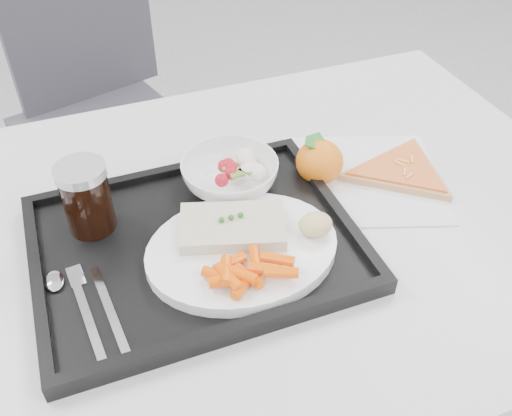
# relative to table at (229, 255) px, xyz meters

# --- Properties ---
(table) EXTENTS (1.20, 0.80, 0.75)m
(table) POSITION_rel_table_xyz_m (0.00, 0.00, 0.00)
(table) COLOR silver
(table) RESTS_ON ground
(chair) EXTENTS (0.52, 0.52, 0.93)m
(chair) POSITION_rel_table_xyz_m (-0.10, 0.86, -0.15)
(chair) COLOR #34333A
(chair) RESTS_ON ground
(tray) EXTENTS (0.45, 0.35, 0.03)m
(tray) POSITION_rel_table_xyz_m (-0.06, -0.03, 0.08)
(tray) COLOR black
(tray) RESTS_ON table
(dinner_plate) EXTENTS (0.27, 0.27, 0.02)m
(dinner_plate) POSITION_rel_table_xyz_m (-0.00, -0.08, 0.09)
(dinner_plate) COLOR white
(dinner_plate) RESTS_ON tray
(fish_fillet) EXTENTS (0.17, 0.13, 0.03)m
(fish_fillet) POSITION_rel_table_xyz_m (-0.01, -0.05, 0.11)
(fish_fillet) COLOR beige
(fish_fillet) RESTS_ON dinner_plate
(bread_roll) EXTENTS (0.06, 0.06, 0.03)m
(bread_roll) POSITION_rel_table_xyz_m (0.10, -0.09, 0.12)
(bread_roll) COLOR beige
(bread_roll) RESTS_ON dinner_plate
(salad_bowl) EXTENTS (0.15, 0.15, 0.05)m
(salad_bowl) POSITION_rel_table_xyz_m (0.03, 0.07, 0.11)
(salad_bowl) COLOR white
(salad_bowl) RESTS_ON tray
(cola_glass) EXTENTS (0.07, 0.07, 0.11)m
(cola_glass) POSITION_rel_table_xyz_m (-0.19, 0.05, 0.14)
(cola_glass) COLOR black
(cola_glass) RESTS_ON tray
(cutlery) EXTENTS (0.09, 0.17, 0.01)m
(cutlery) POSITION_rel_table_xyz_m (-0.23, -0.08, 0.08)
(cutlery) COLOR silver
(cutlery) RESTS_ON tray
(napkin) EXTENTS (0.31, 0.31, 0.00)m
(napkin) POSITION_rel_table_xyz_m (0.25, 0.03, 0.07)
(napkin) COLOR silver
(napkin) RESTS_ON table
(tangerine) EXTENTS (0.10, 0.10, 0.07)m
(tangerine) POSITION_rel_table_xyz_m (0.18, 0.05, 0.10)
(tangerine) COLOR orange
(tangerine) RESTS_ON napkin
(pizza_slice) EXTENTS (0.26, 0.26, 0.02)m
(pizza_slice) POSITION_rel_table_xyz_m (0.31, 0.01, 0.08)
(pizza_slice) COLOR #E2AC65
(pizza_slice) RESTS_ON napkin
(carrot_pile) EXTENTS (0.12, 0.07, 0.02)m
(carrot_pile) POSITION_rel_table_xyz_m (-0.02, -0.14, 0.11)
(carrot_pile) COLOR #F65403
(carrot_pile) RESTS_ON dinner_plate
(salad_contents) EXTENTS (0.08, 0.08, 0.03)m
(salad_contents) POSITION_rel_table_xyz_m (0.05, 0.06, 0.12)
(salad_contents) COLOR #A4121F
(salad_contents) RESTS_ON salad_bowl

